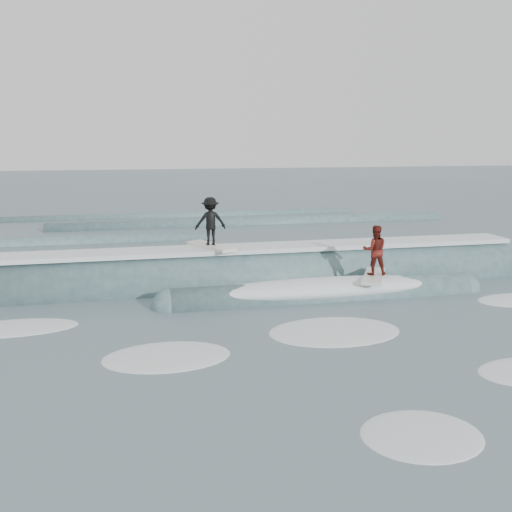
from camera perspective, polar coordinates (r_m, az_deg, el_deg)
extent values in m
plane|color=#3E555B|center=(13.59, 3.94, -8.05)|extent=(160.00, 160.00, 0.00)
cylinder|color=#35545A|center=(18.44, -0.68, -2.74)|extent=(18.17, 2.16, 2.16)
sphere|color=#35545A|center=(22.13, 23.00, -1.26)|extent=(2.16, 2.16, 2.16)
cylinder|color=#35545A|center=(16.87, 6.89, -4.19)|extent=(9.00, 1.06, 1.06)
sphere|color=#35545A|center=(15.98, -8.57, -5.13)|extent=(1.06, 1.06, 1.06)
sphere|color=#35545A|center=(18.82, 19.94, -3.16)|extent=(1.06, 1.06, 1.06)
cube|color=white|center=(18.19, -0.69, 0.77)|extent=(18.00, 1.30, 0.14)
ellipsoid|color=white|center=(16.79, 6.92, -3.21)|extent=(7.60, 1.30, 0.60)
cube|color=silver|center=(17.96, -4.55, 0.99)|extent=(1.40, 2.03, 0.10)
imported|color=black|center=(17.83, -4.59, 3.50)|extent=(0.98, 0.58, 1.49)
cube|color=silver|center=(17.28, 11.69, -1.98)|extent=(1.43, 2.02, 0.10)
imported|color=#551510|center=(17.11, 11.80, 0.58)|extent=(0.83, 0.71, 1.47)
ellipsoid|color=white|center=(12.52, -8.93, -9.92)|extent=(2.83, 1.93, 0.10)
ellipsoid|color=white|center=(9.73, 16.18, -16.83)|extent=(2.26, 1.54, 0.10)
ellipsoid|color=white|center=(15.37, -23.32, -6.66)|extent=(2.56, 1.75, 0.10)
ellipsoid|color=white|center=(14.04, 7.83, -7.48)|extent=(3.35, 2.28, 0.10)
cylinder|color=#35545A|center=(31.33, -0.07, 3.19)|extent=(22.00, 0.80, 0.80)
cylinder|color=#35545A|center=(34.67, -7.93, 3.89)|extent=(22.00, 0.60, 0.60)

